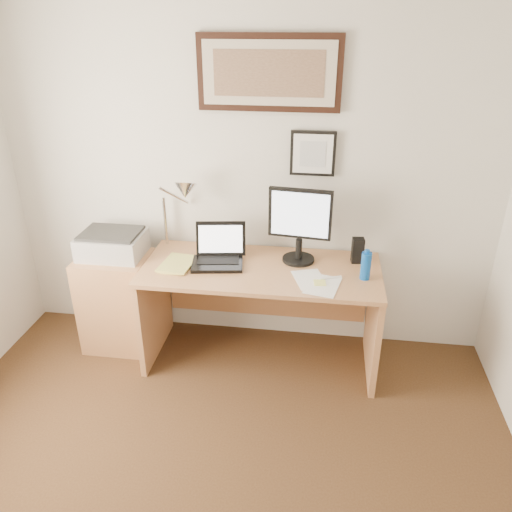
% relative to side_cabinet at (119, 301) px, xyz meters
% --- Properties ---
extents(wall_back, '(3.50, 0.02, 2.50)m').
position_rel_side_cabinet_xyz_m(wall_back, '(0.92, 0.32, 0.89)').
color(wall_back, silver).
rests_on(wall_back, ground).
extents(side_cabinet, '(0.50, 0.40, 0.73)m').
position_rel_side_cabinet_xyz_m(side_cabinet, '(0.00, 0.00, 0.00)').
color(side_cabinet, '#AC7348').
rests_on(side_cabinet, floor).
extents(water_bottle, '(0.06, 0.06, 0.18)m').
position_rel_side_cabinet_xyz_m(water_bottle, '(1.75, -0.11, 0.48)').
color(water_bottle, '#0D4DAF').
rests_on(water_bottle, desk).
extents(bottle_cap, '(0.03, 0.03, 0.02)m').
position_rel_side_cabinet_xyz_m(bottle_cap, '(1.75, -0.11, 0.58)').
color(bottle_cap, '#0D4DAF').
rests_on(bottle_cap, water_bottle).
extents(speaker, '(0.09, 0.08, 0.18)m').
position_rel_side_cabinet_xyz_m(speaker, '(1.71, 0.13, 0.47)').
color(speaker, black).
rests_on(speaker, desk).
extents(paper_sheet_a, '(0.26, 0.31, 0.00)m').
position_rel_side_cabinet_xyz_m(paper_sheet_a, '(1.40, -0.17, 0.39)').
color(paper_sheet_a, white).
rests_on(paper_sheet_a, desk).
extents(paper_sheet_b, '(0.25, 0.31, 0.00)m').
position_rel_side_cabinet_xyz_m(paper_sheet_b, '(1.49, -0.24, 0.39)').
color(paper_sheet_b, white).
rests_on(paper_sheet_b, desk).
extents(sticky_pad, '(0.08, 0.08, 0.01)m').
position_rel_side_cabinet_xyz_m(sticky_pad, '(1.47, -0.22, 0.39)').
color(sticky_pad, '#EDF072').
rests_on(sticky_pad, desk).
extents(marker_pen, '(0.14, 0.06, 0.02)m').
position_rel_side_cabinet_xyz_m(marker_pen, '(1.54, -0.14, 0.39)').
color(marker_pen, white).
rests_on(marker_pen, desk).
extents(book, '(0.24, 0.30, 0.02)m').
position_rel_side_cabinet_xyz_m(book, '(0.40, -0.09, 0.40)').
color(book, '#D2CE63').
rests_on(book, desk).
extents(desk, '(1.60, 0.70, 0.75)m').
position_rel_side_cabinet_xyz_m(desk, '(1.07, 0.04, 0.15)').
color(desk, '#AC7348').
rests_on(desk, floor).
extents(laptop, '(0.37, 0.34, 0.26)m').
position_rel_side_cabinet_xyz_m(laptop, '(0.77, -0.01, 0.44)').
color(laptop, black).
rests_on(laptop, desk).
extents(lcd_monitor, '(0.42, 0.22, 0.52)m').
position_rel_side_cabinet_xyz_m(lcd_monitor, '(1.31, 0.08, 0.68)').
color(lcd_monitor, black).
rests_on(lcd_monitor, desk).
extents(printer, '(0.44, 0.34, 0.18)m').
position_rel_side_cabinet_xyz_m(printer, '(-0.01, 0.04, 0.45)').
color(printer, '#ABAAAD').
rests_on(printer, side_cabinet).
extents(desk_lamp, '(0.29, 0.27, 0.53)m').
position_rel_side_cabinet_xyz_m(desk_lamp, '(0.51, 0.13, 0.82)').
color(desk_lamp, silver).
rests_on(desk_lamp, desk).
extents(picture_large, '(0.92, 0.04, 0.47)m').
position_rel_side_cabinet_xyz_m(picture_large, '(1.07, 0.29, 1.59)').
color(picture_large, black).
rests_on(picture_large, wall_back).
extents(picture_small, '(0.30, 0.03, 0.30)m').
position_rel_side_cabinet_xyz_m(picture_small, '(1.37, 0.29, 1.09)').
color(picture_small, black).
rests_on(picture_small, wall_back).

